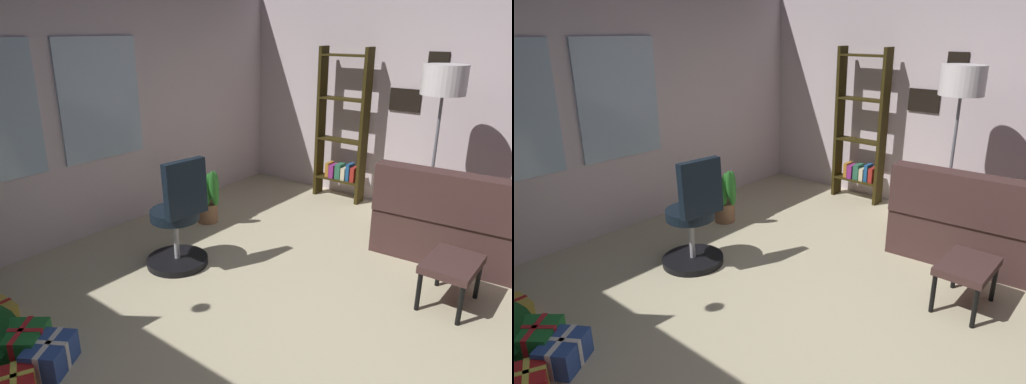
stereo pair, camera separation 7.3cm
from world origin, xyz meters
The scene contains 11 objects.
ground_plane centered at (0.00, 0.00, -0.05)m, with size 5.45×5.92×0.10m, color beige.
wall_back_with_windows centered at (-0.02, 3.01, 1.27)m, with size 5.45×0.12×2.53m.
wall_right_with_frames centered at (2.78, 0.00, 1.27)m, with size 0.12×5.92×2.53m.
couch centered at (1.98, -0.52, 0.31)m, with size 1.70×2.03×0.89m.
footstool centered at (0.90, -0.38, 0.33)m, with size 0.52×0.37×0.38m.
gift_box_green centered at (-1.51, 1.56, 0.11)m, with size 0.40×0.39×0.22m.
gift_box_blue centered at (-1.45, 1.34, 0.09)m, with size 0.39×0.37×0.20m.
office_chair centered at (-0.01, 1.71, 0.41)m, with size 0.56×0.56×1.03m.
bookshelf centered at (2.51, 1.51, 0.83)m, with size 0.18×0.64×1.87m.
floor_lamp centered at (2.04, 0.22, 1.51)m, with size 0.41×0.41×1.75m.
potted_plant centered at (0.86, 2.23, 0.29)m, with size 0.34×0.44×0.67m.
Camera 1 is at (-2.50, -1.20, 2.05)m, focal length 32.37 mm.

